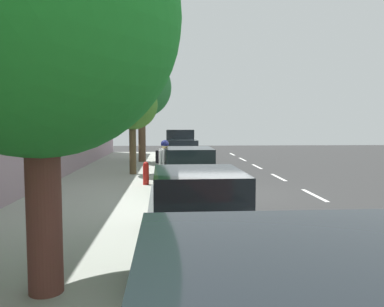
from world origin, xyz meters
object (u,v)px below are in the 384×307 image
object	(u,v)px
parked_sedan_grey_far	(198,213)
bicycle_at_curb	(171,183)
street_tree_near_cyclist	(141,88)
street_tree_far_end	(38,18)
fire_hydrant	(146,173)
parked_sedan_green_mid	(189,170)
parked_sedan_silver_second	(182,155)
street_tree_mid_block	(132,105)
cyclist_with_backpack	(164,160)
parked_pickup_white_nearest	(181,145)

from	to	relation	value
parked_sedan_grey_far	bicycle_at_curb	bearing A→B (deg)	-85.39
parked_sedan_grey_far	street_tree_near_cyclist	world-z (taller)	street_tree_near_cyclist
street_tree_far_end	fire_hydrant	xyz separation A→B (m)	(-0.76, -8.93, -3.12)
parked_sedan_green_mid	street_tree_near_cyclist	world-z (taller)	street_tree_near_cyclist
parked_sedan_silver_second	street_tree_mid_block	world-z (taller)	street_tree_mid_block
parked_sedan_grey_far	cyclist_with_backpack	bearing A→B (deg)	-83.80
bicycle_at_curb	cyclist_with_backpack	world-z (taller)	cyclist_with_backpack
parked_sedan_silver_second	parked_sedan_grey_far	world-z (taller)	same
parked_pickup_white_nearest	bicycle_at_curb	xyz separation A→B (m)	(0.69, 12.59, -0.53)
cyclist_with_backpack	street_tree_near_cyclist	size ratio (longest dim) A/B	0.29
street_tree_far_end	parked_pickup_white_nearest	bearing A→B (deg)	-96.56
parked_sedan_silver_second	street_tree_far_end	xyz separation A→B (m)	(2.22, 14.52, 2.92)
parked_pickup_white_nearest	fire_hydrant	bearing A→B (deg)	82.10
parked_sedan_grey_far	cyclist_with_backpack	distance (m)	6.54
street_tree_near_cyclist	fire_hydrant	world-z (taller)	street_tree_near_cyclist
street_tree_mid_block	fire_hydrant	size ratio (longest dim) A/B	4.95
street_tree_near_cyclist	cyclist_with_backpack	bearing A→B (deg)	98.73
parked_sedan_green_mid	parked_sedan_grey_far	world-z (taller)	same
street_tree_near_cyclist	parked_pickup_white_nearest	bearing A→B (deg)	-129.89
parked_sedan_green_mid	street_tree_far_end	size ratio (longest dim) A/B	0.83
parked_pickup_white_nearest	bicycle_at_curb	size ratio (longest dim) A/B	4.10
parked_sedan_silver_second	parked_sedan_green_mid	xyz separation A→B (m)	(-0.07, 6.50, 0.00)
parked_sedan_silver_second	cyclist_with_backpack	world-z (taller)	cyclist_with_backpack
street_tree_mid_block	fire_hydrant	distance (m)	4.03
parked_sedan_green_mid	parked_sedan_grey_far	bearing A→B (deg)	88.67
parked_sedan_grey_far	street_tree_far_end	size ratio (longest dim) A/B	0.83
street_tree_near_cyclist	fire_hydrant	distance (m)	9.46
parked_sedan_green_mid	cyclist_with_backpack	size ratio (longest dim) A/B	2.48
cyclist_with_backpack	parked_sedan_grey_far	bearing A→B (deg)	96.20
parked_pickup_white_nearest	street_tree_near_cyclist	xyz separation A→B (m)	(2.34, 2.80, 3.50)
parked_sedan_grey_far	street_tree_mid_block	xyz separation A→B (m)	(2.14, -10.21, 2.39)
bicycle_at_curb	parked_sedan_silver_second	bearing A→B (deg)	-94.78
parked_pickup_white_nearest	street_tree_near_cyclist	distance (m)	5.05
parked_sedan_silver_second	parked_sedan_green_mid	distance (m)	6.50
parked_sedan_grey_far	street_tree_far_end	bearing A→B (deg)	38.65
bicycle_at_curb	cyclist_with_backpack	size ratio (longest dim) A/B	0.74
fire_hydrant	street_tree_far_end	bearing A→B (deg)	85.16
parked_sedan_green_mid	bicycle_at_curb	size ratio (longest dim) A/B	3.37
cyclist_with_backpack	parked_pickup_white_nearest	bearing A→B (deg)	-94.27
parked_sedan_grey_far	bicycle_at_curb	world-z (taller)	parked_sedan_grey_far
street_tree_mid_block	bicycle_at_curb	bearing A→B (deg)	111.57
parked_sedan_silver_second	street_tree_far_end	bearing A→B (deg)	81.31
cyclist_with_backpack	street_tree_near_cyclist	xyz separation A→B (m)	(1.43, -9.33, 3.30)
parked_sedan_silver_second	street_tree_near_cyclist	world-z (taller)	street_tree_near_cyclist
street_tree_mid_block	street_tree_far_end	xyz separation A→B (m)	(-0.00, 11.92, 0.53)
parked_pickup_white_nearest	bicycle_at_curb	bearing A→B (deg)	86.88
fire_hydrant	parked_pickup_white_nearest	bearing A→B (deg)	-97.90
parked_pickup_white_nearest	fire_hydrant	size ratio (longest dim) A/B	6.41
parked_sedan_green_mid	bicycle_at_curb	world-z (taller)	parked_sedan_green_mid
bicycle_at_curb	street_tree_near_cyclist	world-z (taller)	street_tree_near_cyclist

